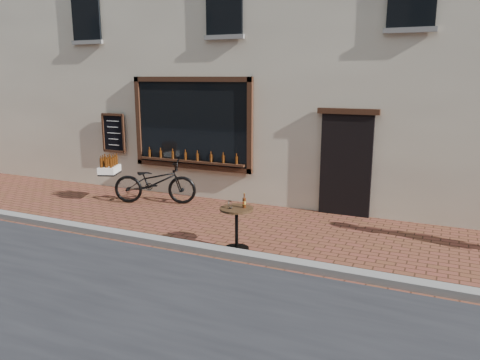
% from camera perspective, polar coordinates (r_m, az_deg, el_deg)
% --- Properties ---
extents(ground, '(90.00, 90.00, 0.00)m').
position_cam_1_polar(ground, '(8.14, -6.29, -8.99)').
color(ground, brown).
rests_on(ground, ground).
extents(kerb, '(90.00, 0.25, 0.12)m').
position_cam_1_polar(kerb, '(8.28, -5.59, -8.15)').
color(kerb, slate).
rests_on(kerb, ground).
extents(shop_building, '(28.00, 6.20, 10.00)m').
position_cam_1_polar(shop_building, '(13.71, 8.13, 20.89)').
color(shop_building, beige).
rests_on(shop_building, ground).
extents(cargo_bicycle, '(2.35, 1.39, 1.11)m').
position_cam_1_polar(cargo_bicycle, '(11.32, -10.52, -0.18)').
color(cargo_bicycle, black).
rests_on(cargo_bicycle, ground).
extents(bistro_table, '(0.59, 0.59, 1.01)m').
position_cam_1_polar(bistro_table, '(8.15, -0.40, -4.87)').
color(bistro_table, black).
rests_on(bistro_table, ground).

